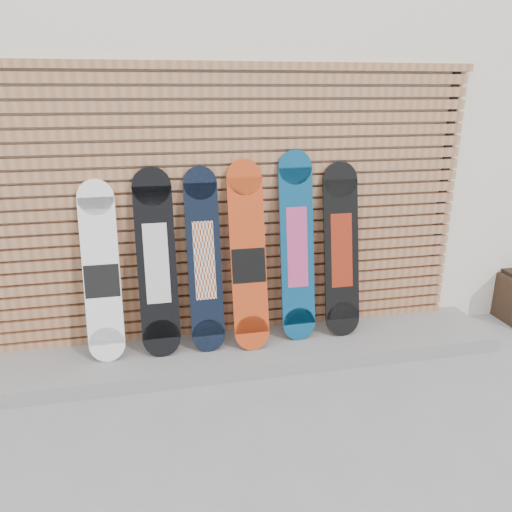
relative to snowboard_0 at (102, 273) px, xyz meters
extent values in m
plane|color=gray|center=(1.03, -0.78, -0.79)|extent=(80.00, 80.00, 0.00)
cube|color=white|center=(1.53, 2.72, 1.01)|extent=(12.00, 5.00, 3.60)
cube|color=gray|center=(0.88, -0.10, -0.73)|extent=(4.60, 0.70, 0.12)
cube|color=#A66A45|center=(0.88, 0.19, -0.65)|extent=(4.20, 0.05, 0.08)
cube|color=#A66A45|center=(0.88, 0.19, -0.55)|extent=(4.20, 0.05, 0.08)
cube|color=#A66A45|center=(0.88, 0.19, -0.46)|extent=(4.20, 0.05, 0.07)
cube|color=#A66A45|center=(0.88, 0.19, -0.36)|extent=(4.20, 0.05, 0.07)
cube|color=#A66A45|center=(0.88, 0.19, -0.26)|extent=(4.20, 0.05, 0.07)
cube|color=#A66A45|center=(0.88, 0.19, -0.16)|extent=(4.20, 0.05, 0.07)
cube|color=#A66A45|center=(0.88, 0.19, -0.07)|extent=(4.20, 0.05, 0.07)
cube|color=#A66A45|center=(0.88, 0.19, 0.03)|extent=(4.20, 0.05, 0.07)
cube|color=#A66A45|center=(0.88, 0.19, 0.13)|extent=(4.20, 0.05, 0.07)
cube|color=#A66A45|center=(0.88, 0.19, 0.22)|extent=(4.20, 0.05, 0.08)
cube|color=#A66A45|center=(0.88, 0.19, 0.32)|extent=(4.20, 0.05, 0.08)
cube|color=#A66A45|center=(0.88, 0.19, 0.42)|extent=(4.20, 0.05, 0.08)
cube|color=#A66A45|center=(0.88, 0.19, 0.51)|extent=(4.20, 0.05, 0.08)
cube|color=#A66A45|center=(0.88, 0.19, 0.61)|extent=(4.20, 0.05, 0.08)
cube|color=#A66A45|center=(0.88, 0.19, 0.71)|extent=(4.20, 0.05, 0.08)
cube|color=#A66A45|center=(0.88, 0.19, 0.81)|extent=(4.20, 0.05, 0.08)
cube|color=#A66A45|center=(0.88, 0.19, 0.90)|extent=(4.20, 0.05, 0.08)
cube|color=#A66A45|center=(0.88, 0.19, 1.00)|extent=(4.20, 0.05, 0.08)
cube|color=#A66A45|center=(0.88, 0.19, 1.10)|extent=(4.20, 0.05, 0.08)
cube|color=#A66A45|center=(0.88, 0.19, 1.19)|extent=(4.20, 0.05, 0.08)
cube|color=#A66A45|center=(0.88, 0.19, 1.29)|extent=(4.20, 0.05, 0.08)
cube|color=#A66A45|center=(0.88, 0.19, 1.39)|extent=(4.20, 0.05, 0.08)
cube|color=black|center=(2.90, 0.21, 0.33)|extent=(0.06, 0.04, 2.23)
cube|color=#A66A45|center=(0.88, 0.19, 1.48)|extent=(4.26, 0.07, 0.06)
cube|color=white|center=(0.00, 0.00, 0.01)|extent=(0.27, 0.27, 1.09)
cylinder|color=white|center=(0.00, -0.12, -0.53)|extent=(0.27, 0.08, 0.27)
cylinder|color=white|center=(0.00, 0.12, 0.55)|extent=(0.27, 0.08, 0.27)
cube|color=black|center=(0.00, -0.01, -0.06)|extent=(0.26, 0.08, 0.25)
cube|color=black|center=(0.41, 0.00, 0.05)|extent=(0.29, 0.27, 1.15)
cylinder|color=black|center=(0.41, -0.13, -0.52)|extent=(0.29, 0.08, 0.29)
cylinder|color=black|center=(0.41, 0.12, 0.62)|extent=(0.29, 0.08, 0.29)
cube|color=silver|center=(0.41, 0.00, 0.05)|extent=(0.18, 0.16, 0.61)
cube|color=black|center=(0.78, 0.00, 0.05)|extent=(0.26, 0.28, 1.17)
cylinder|color=black|center=(0.78, -0.13, -0.54)|extent=(0.26, 0.08, 0.26)
cylinder|color=black|center=(0.78, 0.13, 0.63)|extent=(0.26, 0.08, 0.26)
cube|color=white|center=(0.78, 0.00, 0.05)|extent=(0.16, 0.16, 0.60)
cube|color=#C73E15|center=(1.12, -0.03, 0.07)|extent=(0.28, 0.32, 1.20)
cylinder|color=#C73E15|center=(1.12, -0.17, -0.53)|extent=(0.28, 0.09, 0.28)
cylinder|color=#C73E15|center=(1.12, 0.12, 0.66)|extent=(0.28, 0.09, 0.28)
cube|color=black|center=(1.12, -0.04, -0.01)|extent=(0.27, 0.09, 0.27)
cube|color=navy|center=(1.53, 0.02, 0.10)|extent=(0.28, 0.25, 1.26)
cylinder|color=navy|center=(1.53, -0.10, -0.53)|extent=(0.28, 0.07, 0.28)
cylinder|color=navy|center=(1.53, 0.13, 0.73)|extent=(0.28, 0.07, 0.28)
cube|color=#D94C89|center=(1.53, 0.02, 0.10)|extent=(0.17, 0.14, 0.65)
cube|color=black|center=(1.91, 0.01, 0.05)|extent=(0.29, 0.25, 1.14)
cylinder|color=black|center=(1.91, -0.10, -0.52)|extent=(0.29, 0.08, 0.29)
cylinder|color=black|center=(1.91, 0.13, 0.62)|extent=(0.29, 0.08, 0.29)
cube|color=maroon|center=(1.91, 0.01, 0.05)|extent=(0.18, 0.14, 0.60)
camera|label=1|loc=(0.40, -3.67, 1.31)|focal=35.00mm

